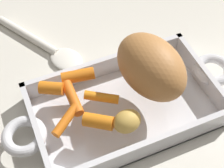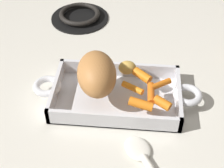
% 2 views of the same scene
% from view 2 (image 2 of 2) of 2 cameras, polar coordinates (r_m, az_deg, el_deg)
% --- Properties ---
extents(ground_plane, '(1.99, 1.99, 0.00)m').
position_cam_2_polar(ground_plane, '(0.87, 0.74, -2.64)').
color(ground_plane, silver).
extents(roasting_dish, '(0.43, 0.19, 0.05)m').
position_cam_2_polar(roasting_dish, '(0.86, 0.75, -1.88)').
color(roasting_dish, silver).
rests_on(roasting_dish, ground_plane).
extents(pork_roast, '(0.12, 0.15, 0.09)m').
position_cam_2_polar(pork_roast, '(0.80, -2.61, 1.72)').
color(pork_roast, '#B5773E').
rests_on(pork_roast, roasting_dish).
extents(baby_carrot_center_right, '(0.06, 0.04, 0.02)m').
position_cam_2_polar(baby_carrot_center_right, '(0.82, 3.53, -0.66)').
color(baby_carrot_center_right, orange).
rests_on(baby_carrot_center_right, roasting_dish).
extents(baby_carrot_southeast, '(0.06, 0.03, 0.03)m').
position_cam_2_polar(baby_carrot_southeast, '(0.78, 4.92, -3.39)').
color(baby_carrot_southeast, orange).
rests_on(baby_carrot_southeast, roasting_dish).
extents(baby_carrot_northeast, '(0.05, 0.05, 0.03)m').
position_cam_2_polar(baby_carrot_northeast, '(0.85, 5.17, 1.45)').
color(baby_carrot_northeast, orange).
rests_on(baby_carrot_northeast, roasting_dish).
extents(baby_carrot_southwest, '(0.05, 0.04, 0.03)m').
position_cam_2_polar(baby_carrot_southwest, '(0.79, 8.54, -3.19)').
color(baby_carrot_southwest, orange).
rests_on(baby_carrot_southwest, roasting_dish).
extents(baby_carrot_long, '(0.06, 0.05, 0.02)m').
position_cam_2_polar(baby_carrot_long, '(0.84, 8.24, -0.03)').
color(baby_carrot_long, orange).
rests_on(baby_carrot_long, roasting_dish).
extents(baby_carrot_center_left, '(0.02, 0.07, 0.02)m').
position_cam_2_polar(baby_carrot_center_left, '(0.81, 6.64, -1.61)').
color(baby_carrot_center_left, orange).
rests_on(baby_carrot_center_left, roasting_dish).
extents(potato_golden_small, '(0.05, 0.04, 0.03)m').
position_cam_2_polar(potato_golden_small, '(0.86, 2.59, 2.80)').
color(potato_golden_small, gold).
rests_on(potato_golden_small, roasting_dish).
extents(stove_burner_rear, '(0.19, 0.19, 0.03)m').
position_cam_2_polar(stove_burner_rear, '(1.17, -5.50, 11.43)').
color(stove_burner_rear, black).
rests_on(stove_burner_rear, ground_plane).
extents(serving_spoon, '(0.15, 0.21, 0.02)m').
position_cam_2_polar(serving_spoon, '(0.74, 6.35, -13.74)').
color(serving_spoon, white).
rests_on(serving_spoon, ground_plane).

